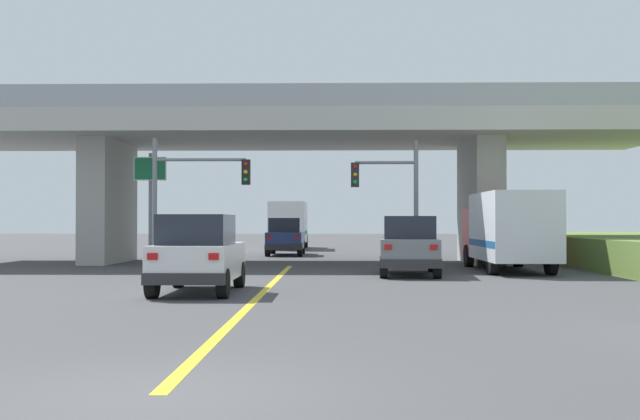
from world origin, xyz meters
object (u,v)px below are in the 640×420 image
object	(u,v)px
semi_truck_distant	(289,224)
sedan_oncoming	(286,237)
traffic_signal_farside	(190,187)
suv_lead	(198,254)
highway_sign	(150,184)
suv_crossing	(409,246)
traffic_signal_nearside	(393,190)
box_truck	(509,230)

from	to	relation	value
semi_truck_distant	sedan_oncoming	bearing A→B (deg)	-87.61
sedan_oncoming	traffic_signal_farside	bearing A→B (deg)	-102.43
suv_lead	highway_sign	size ratio (longest dim) A/B	0.92
suv_lead	sedan_oncoming	xyz separation A→B (m)	(0.82, 22.61, 0.00)
suv_crossing	traffic_signal_nearside	world-z (taller)	traffic_signal_nearside
suv_lead	traffic_signal_farside	xyz separation A→B (m)	(-2.03, 9.69, 2.14)
suv_crossing	sedan_oncoming	distance (m)	16.72
sedan_oncoming	highway_sign	size ratio (longest dim) A/B	1.01
semi_truck_distant	suv_crossing	bearing A→B (deg)	-77.54
semi_truck_distant	traffic_signal_nearside	bearing A→B (deg)	-76.04
suv_lead	highway_sign	world-z (taller)	highway_sign
suv_crossing	highway_sign	distance (m)	11.91
box_truck	traffic_signal_farside	xyz separation A→B (m)	(-11.96, 0.72, 1.61)
suv_crossing	box_truck	bearing A→B (deg)	33.69
semi_truck_distant	highway_sign	bearing A→B (deg)	-102.99
suv_crossing	semi_truck_distant	distance (m)	26.15
suv_lead	traffic_signal_farside	size ratio (longest dim) A/B	0.86
sedan_oncoming	traffic_signal_farside	size ratio (longest dim) A/B	0.94
suv_crossing	traffic_signal_nearside	bearing A→B (deg)	97.69
suv_lead	traffic_signal_nearside	size ratio (longest dim) A/B	0.86
suv_lead	highway_sign	bearing A→B (deg)	108.68
traffic_signal_farside	semi_truck_distant	world-z (taller)	traffic_signal_farside
suv_crossing	semi_truck_distant	world-z (taller)	semi_truck_distant
suv_lead	suv_crossing	distance (m)	9.06
traffic_signal_farside	highway_sign	bearing A→B (deg)	128.96
suv_crossing	semi_truck_distant	bearing A→B (deg)	106.22
suv_lead	semi_truck_distant	xyz separation A→B (m)	(0.42, 32.26, 0.62)
sedan_oncoming	traffic_signal_nearside	xyz separation A→B (m)	(4.97, -11.96, 2.06)
highway_sign	traffic_signal_nearside	bearing A→B (deg)	-9.62
sedan_oncoming	semi_truck_distant	xyz separation A→B (m)	(-0.40, 9.65, 0.61)
traffic_signal_nearside	traffic_signal_farside	xyz separation A→B (m)	(-7.82, -0.97, 0.08)
suv_crossing	traffic_signal_farside	xyz separation A→B (m)	(-8.09, 2.95, 2.14)
box_truck	traffic_signal_nearside	distance (m)	4.73
suv_lead	suv_crossing	xyz separation A→B (m)	(6.06, 6.74, 0.00)
traffic_signal_nearside	semi_truck_distant	xyz separation A→B (m)	(-5.37, 21.60, -1.44)
suv_lead	traffic_signal_farside	distance (m)	10.13
highway_sign	suv_crossing	bearing A→B (deg)	-28.72
suv_lead	traffic_signal_nearside	world-z (taller)	traffic_signal_nearside
traffic_signal_farside	traffic_signal_nearside	bearing A→B (deg)	7.05
suv_crossing	highway_sign	world-z (taller)	highway_sign
box_truck	traffic_signal_nearside	xyz separation A→B (m)	(-4.14, 1.69, 1.53)
traffic_signal_farside	sedan_oncoming	bearing A→B (deg)	77.57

